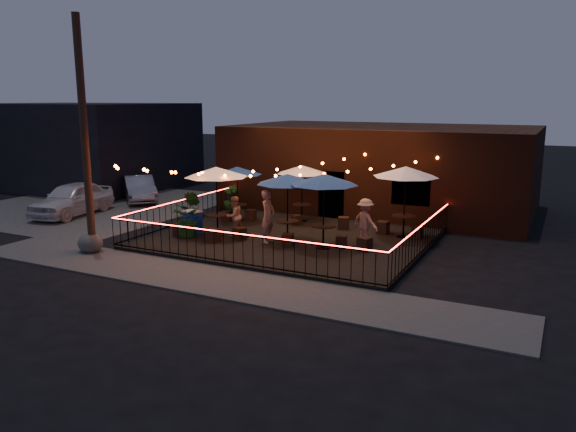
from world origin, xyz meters
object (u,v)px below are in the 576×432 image
cafe_table_0 (216,173)px  cafe_table_3 (302,170)px  utility_pole (85,138)px  cafe_table_4 (324,180)px  cooler (193,222)px  cafe_table_2 (288,180)px  cafe_table_1 (237,171)px  boulder (90,243)px  cafe_table_5 (406,173)px

cafe_table_0 → cafe_table_3: bearing=65.0°
utility_pole → cafe_table_3: bearing=58.4°
cafe_table_4 → cooler: cafe_table_4 is taller
utility_pole → cafe_table_0: bearing=52.3°
utility_pole → cafe_table_3: (4.56, 7.40, -1.66)m
cafe_table_4 → cooler: 5.74m
cafe_table_2 → utility_pole: bearing=-144.6°
cafe_table_0 → cafe_table_2: (2.81, 0.37, -0.13)m
cafe_table_1 → cafe_table_4: cafe_table_4 is taller
cafe_table_0 → boulder: (-2.88, -3.63, -2.21)m
cafe_table_1 → boulder: 6.87m
cafe_table_1 → cafe_table_5: bearing=2.9°
cafe_table_2 → boulder: (-5.69, -4.00, -2.08)m
utility_pole → cafe_table_4: size_ratio=2.80×
utility_pole → cooler: utility_pole is taller
cafe_table_1 → boulder: bearing=-109.3°
cafe_table_0 → cafe_table_4: size_ratio=0.93×
cafe_table_3 → utility_pole: bearing=-121.6°
cooler → cafe_table_2: bearing=18.4°
cafe_table_3 → cafe_table_2: bearing=-73.0°
cooler → boulder: bearing=-106.0°
cafe_table_0 → cafe_table_3: size_ratio=1.10×
cafe_table_1 → boulder: size_ratio=2.66×
utility_pole → cafe_table_2: utility_pole is taller
cafe_table_0 → cafe_table_4: bearing=1.8°
cafe_table_1 → cafe_table_2: cafe_table_2 is taller
cafe_table_2 → cafe_table_3: 3.57m
cafe_table_3 → boulder: cafe_table_3 is taller
utility_pole → cafe_table_2: bearing=35.4°
cafe_table_1 → cooler: cafe_table_1 is taller
cafe_table_0 → boulder: 5.13m
utility_pole → cafe_table_0: size_ratio=3.03×
utility_pole → cafe_table_1: utility_pole is taller
cafe_table_2 → cafe_table_1: bearing=147.5°
cafe_table_0 → cafe_table_4: 4.33m
cafe_table_0 → cafe_table_1: size_ratio=1.09×
utility_pole → boulder: 3.65m
cafe_table_4 → cafe_table_5: (2.08, 2.83, 0.06)m
cafe_table_5 → cooler: cafe_table_5 is taller
cooler → boulder: 3.96m
cafe_table_2 → boulder: size_ratio=2.74×
utility_pole → cafe_table_4: 8.18m
cafe_table_2 → cafe_table_5: size_ratio=0.93×
cafe_table_0 → cafe_table_2: cafe_table_0 is taller
cafe_table_5 → cafe_table_1: bearing=-177.1°
cafe_table_5 → cooler: 8.33m
utility_pole → cafe_table_1: 6.78m
cafe_table_3 → cooler: cafe_table_3 is taller
cafe_table_3 → boulder: (-4.64, -7.41, -1.98)m
cafe_table_0 → boulder: size_ratio=2.90×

